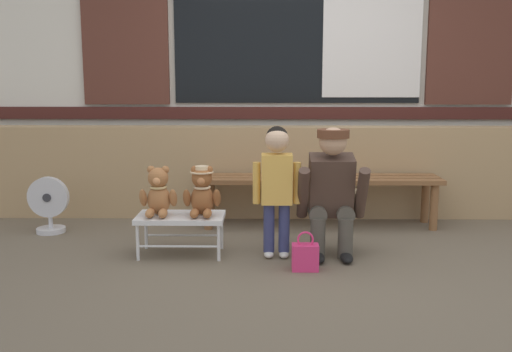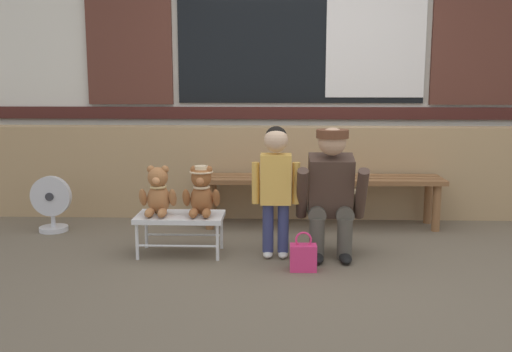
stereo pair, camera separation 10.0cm
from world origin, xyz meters
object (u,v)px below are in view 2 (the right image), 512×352
(small_display_bench, at_px, (180,219))
(teddy_bear_with_hat, at_px, (201,192))
(wooden_bench_long, at_px, (321,184))
(floor_fan, at_px, (52,204))
(child_standing, at_px, (276,177))
(teddy_bear_plain, at_px, (158,193))
(adult_crouching, at_px, (332,192))
(handbag_on_ground, at_px, (303,257))

(small_display_bench, distance_m, teddy_bear_with_hat, 0.26)
(wooden_bench_long, xyz_separation_m, floor_fan, (-2.30, -0.28, -0.13))
(child_standing, height_order, floor_fan, child_standing)
(teddy_bear_plain, bearing_deg, small_display_bench, -0.51)
(adult_crouching, distance_m, floor_fan, 2.40)
(teddy_bear_with_hat, distance_m, child_standing, 0.56)
(teddy_bear_plain, relative_size, floor_fan, 0.76)
(teddy_bear_plain, xyz_separation_m, teddy_bear_with_hat, (0.32, 0.00, 0.01))
(teddy_bear_with_hat, distance_m, adult_crouching, 0.95)
(small_display_bench, bearing_deg, teddy_bear_with_hat, 0.77)
(teddy_bear_plain, bearing_deg, floor_fan, 150.10)
(floor_fan, bearing_deg, teddy_bear_with_hat, -23.69)
(small_display_bench, distance_m, floor_fan, 1.34)
(wooden_bench_long, bearing_deg, adult_crouching, -89.29)
(wooden_bench_long, xyz_separation_m, teddy_bear_with_hat, (-0.94, -0.87, 0.10))
(adult_crouching, bearing_deg, wooden_bench_long, 90.71)
(wooden_bench_long, bearing_deg, floor_fan, -173.14)
(adult_crouching, bearing_deg, handbag_on_ground, -122.16)
(teddy_bear_plain, bearing_deg, handbag_on_ground, -18.27)
(small_display_bench, xyz_separation_m, adult_crouching, (1.11, 0.00, 0.21))
(child_standing, bearing_deg, wooden_bench_long, 66.75)
(teddy_bear_with_hat, distance_m, floor_fan, 1.50)
(small_display_bench, xyz_separation_m, floor_fan, (-1.20, 0.60, -0.03))
(wooden_bench_long, bearing_deg, teddy_bear_with_hat, -137.22)
(teddy_bear_plain, relative_size, child_standing, 0.38)
(adult_crouching, xyz_separation_m, handbag_on_ground, (-0.22, -0.35, -0.38))
(teddy_bear_plain, bearing_deg, adult_crouching, -0.06)
(wooden_bench_long, xyz_separation_m, adult_crouching, (0.01, -0.87, 0.11))
(small_display_bench, height_order, teddy_bear_plain, teddy_bear_plain)
(small_display_bench, height_order, adult_crouching, adult_crouching)
(floor_fan, bearing_deg, adult_crouching, -14.50)
(handbag_on_ground, distance_m, floor_fan, 2.30)
(child_standing, bearing_deg, small_display_bench, 175.93)
(small_display_bench, bearing_deg, floor_fan, 153.47)
(small_display_bench, relative_size, handbag_on_ground, 2.35)
(small_display_bench, bearing_deg, child_standing, -4.07)
(adult_crouching, height_order, floor_fan, adult_crouching)
(wooden_bench_long, xyz_separation_m, small_display_bench, (-1.10, -0.87, -0.11))
(adult_crouching, bearing_deg, child_standing, -172.98)
(child_standing, bearing_deg, teddy_bear_with_hat, 174.52)
(wooden_bench_long, height_order, handbag_on_ground, wooden_bench_long)
(wooden_bench_long, relative_size, handbag_on_ground, 7.72)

